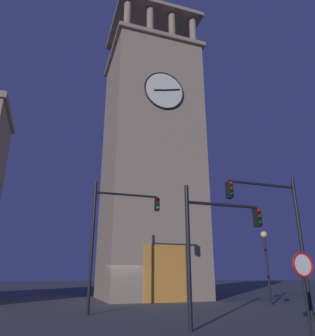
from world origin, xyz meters
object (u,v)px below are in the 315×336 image
at_px(street_lamp, 266,252).
at_px(clocktower, 151,159).
at_px(traffic_signal_far, 114,225).
at_px(no_horn_sign, 303,271).
at_px(traffic_signal_mid, 214,234).
at_px(traffic_signal_near, 278,221).

bearing_deg(street_lamp, clocktower, -53.91).
bearing_deg(traffic_signal_far, no_horn_sign, 115.64).
bearing_deg(street_lamp, traffic_signal_far, 8.55).
bearing_deg(street_lamp, traffic_signal_mid, 43.60).
relative_size(traffic_signal_near, traffic_signal_mid, 1.22).
bearing_deg(no_horn_sign, traffic_signal_far, -64.36).
distance_m(traffic_signal_near, traffic_signal_mid, 4.02).
bearing_deg(traffic_signal_near, no_horn_sign, 57.43).
bearing_deg(traffic_signal_far, traffic_signal_mid, 114.94).
bearing_deg(traffic_signal_near, traffic_signal_mid, 14.06).
height_order(clocktower, traffic_signal_near, clocktower).
height_order(clocktower, street_lamp, clocktower).
bearing_deg(street_lamp, no_horn_sign, 57.80).
bearing_deg(clocktower, no_horn_sign, 87.54).
bearing_deg(clocktower, traffic_signal_near, 96.34).
distance_m(clocktower, traffic_signal_far, 13.23).
height_order(traffic_signal_near, no_horn_sign, traffic_signal_near).
distance_m(clocktower, traffic_signal_near, 16.60).
xyz_separation_m(traffic_signal_near, traffic_signal_far, (6.59, -5.00, 0.20)).
height_order(clocktower, no_horn_sign, clocktower).
height_order(clocktower, traffic_signal_mid, clocktower).
distance_m(traffic_signal_near, no_horn_sign, 4.96).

